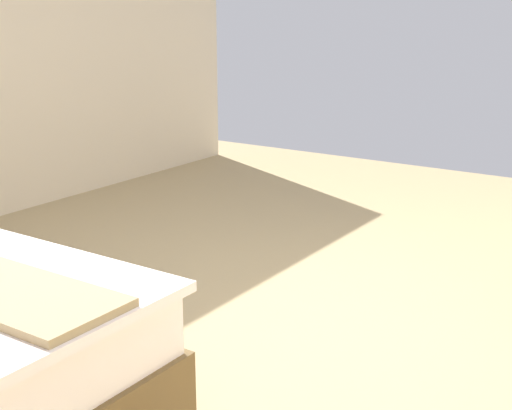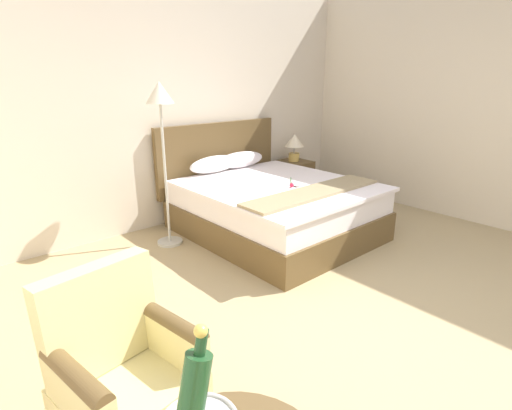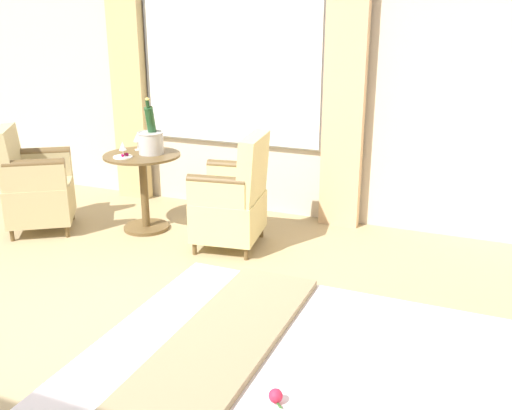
# 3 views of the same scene
# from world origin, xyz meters

# --- Properties ---
(ground_plane) EXTENTS (7.94, 7.94, 0.00)m
(ground_plane) POSITION_xyz_m (0.00, 0.00, 0.00)
(ground_plane) COLOR tan
(wall_headboard_side) EXTENTS (5.83, 0.12, 2.99)m
(wall_headboard_side) POSITION_xyz_m (0.00, 3.28, 1.50)
(wall_headboard_side) COLOR beige
(wall_headboard_side) RESTS_ON ground
(bed) EXTENTS (1.86, 2.20, 1.22)m
(bed) POSITION_xyz_m (0.65, 2.13, 0.35)
(bed) COLOR brown
(bed) RESTS_ON ground
(nightstand) EXTENTS (0.47, 0.48, 0.58)m
(nightstand) POSITION_xyz_m (1.88, 2.92, 0.29)
(nightstand) COLOR brown
(nightstand) RESTS_ON ground
(bedside_lamp) EXTENTS (0.29, 0.29, 0.40)m
(bedside_lamp) POSITION_xyz_m (1.88, 2.92, 0.85)
(bedside_lamp) COLOR tan
(bedside_lamp) RESTS_ON nightstand
(floor_lamp_brass) EXTENTS (0.29, 0.29, 1.75)m
(floor_lamp_brass) POSITION_xyz_m (-0.44, 2.62, 1.42)
(floor_lamp_brass) COLOR #B9B8AD
(floor_lamp_brass) RESTS_ON ground
(armchair_by_window) EXTENTS (0.66, 0.62, 0.96)m
(armchair_by_window) POSITION_xyz_m (-1.91, 0.44, 0.40)
(armchair_by_window) COLOR brown
(armchair_by_window) RESTS_ON ground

